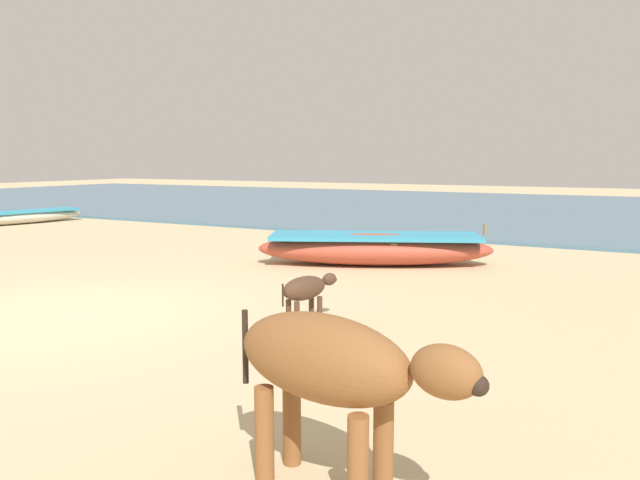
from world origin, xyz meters
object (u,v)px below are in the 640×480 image
Objects in this scene: fishing_boat_1 at (19,217)px; fishing_boat_3 at (375,248)px; calf_near_dark at (306,290)px; cow_adult_brown at (330,367)px.

fishing_boat_3 is (12.22, -1.59, 0.09)m from fishing_boat_1.
fishing_boat_3 is at bearing 94.02° from fishing_boat_1.
calf_near_dark is (0.94, -4.20, 0.11)m from fishing_boat_3.
calf_near_dark is (13.16, -5.79, 0.20)m from fishing_boat_1.
calf_near_dark is at bearing 131.19° from cow_adult_brown.
fishing_boat_1 is 4.51× the size of calf_near_dark.
calf_near_dark is at bearing -102.04° from fishing_boat_3.
cow_adult_brown is at bearing -132.41° from calf_near_dark.
fishing_boat_3 is at bearing 120.90° from cow_adult_brown.
cow_adult_brown is at bearing -93.22° from fishing_boat_3.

